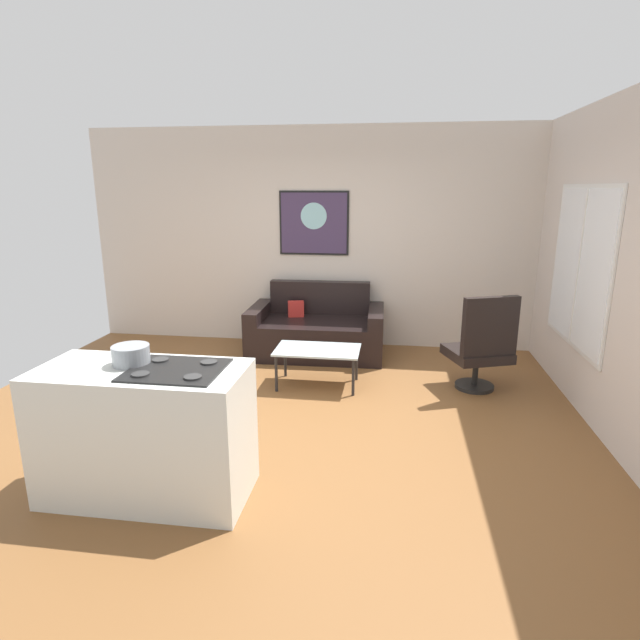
# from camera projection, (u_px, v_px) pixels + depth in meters

# --- Properties ---
(ground) EXTENTS (6.40, 6.40, 0.04)m
(ground) POSITION_uv_depth(u_px,v_px,m) (296.00, 420.00, 4.71)
(ground) COLOR brown
(back_wall) EXTENTS (6.40, 0.05, 2.80)m
(back_wall) POSITION_uv_depth(u_px,v_px,m) (330.00, 239.00, 6.68)
(back_wall) COLOR beige
(back_wall) RESTS_ON ground
(right_wall) EXTENTS (0.05, 6.40, 2.80)m
(right_wall) POSITION_uv_depth(u_px,v_px,m) (611.00, 267.00, 4.28)
(right_wall) COLOR beige
(right_wall) RESTS_ON ground
(couch) EXTENTS (1.68, 0.97, 0.86)m
(couch) POSITION_uv_depth(u_px,v_px,m) (317.00, 331.00, 6.48)
(couch) COLOR black
(couch) RESTS_ON ground
(coffee_table) EXTENTS (0.88, 0.53, 0.41)m
(coffee_table) POSITION_uv_depth(u_px,v_px,m) (318.00, 352.00, 5.39)
(coffee_table) COLOR silver
(coffee_table) RESTS_ON ground
(armchair) EXTENTS (0.73, 0.71, 1.02)m
(armchair) POSITION_uv_depth(u_px,v_px,m) (482.00, 346.00, 5.21)
(armchair) COLOR black
(armchair) RESTS_ON ground
(kitchen_counter) EXTENTS (1.37, 0.64, 0.93)m
(kitchen_counter) POSITION_uv_depth(u_px,v_px,m) (146.00, 432.00, 3.45)
(kitchen_counter) COLOR silver
(kitchen_counter) RESTS_ON ground
(mixing_bowl) EXTENTS (0.24, 0.24, 0.13)m
(mixing_bowl) POSITION_uv_depth(u_px,v_px,m) (131.00, 355.00, 3.40)
(mixing_bowl) COLOR gray
(mixing_bowl) RESTS_ON kitchen_counter
(wall_painting) EXTENTS (0.90, 0.03, 0.81)m
(wall_painting) POSITION_uv_depth(u_px,v_px,m) (314.00, 223.00, 6.62)
(wall_painting) COLOR black
(window) EXTENTS (0.03, 1.56, 1.53)m
(window) POSITION_uv_depth(u_px,v_px,m) (580.00, 267.00, 4.88)
(window) COLOR silver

